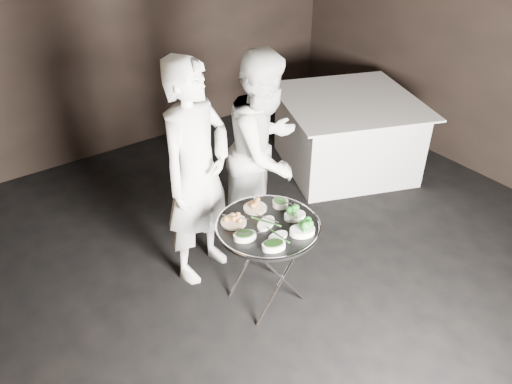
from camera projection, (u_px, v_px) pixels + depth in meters
floor at (310, 321)px, 3.89m from camera, size 6.00×7.00×0.05m
wall_back at (105, 23)px, 5.43m from camera, size 6.00×0.05×3.00m
tray_stand at (267, 260)px, 3.84m from camera, size 0.49×0.42×0.72m
serving_tray at (268, 226)px, 3.66m from camera, size 0.77×0.77×0.04m
potato_plate_a at (234, 220)px, 3.65m from camera, size 0.19×0.19×0.07m
potato_plate_b at (255, 206)px, 3.80m from camera, size 0.18×0.18×0.06m
greens_bowl at (280, 202)px, 3.84m from camera, size 0.12×0.12×0.07m
asparagus_plate_a at (266, 223)px, 3.64m from camera, size 0.22×0.18×0.04m
asparagus_plate_b at (278, 236)px, 3.52m from camera, size 0.17×0.10×0.03m
spinach_bowl_a at (245, 235)px, 3.50m from camera, size 0.19×0.16×0.07m
spinach_bowl_b at (274, 245)px, 3.41m from camera, size 0.20×0.16×0.07m
broccoli_bowl_a at (295, 215)px, 3.70m from camera, size 0.19×0.17×0.07m
broccoli_bowl_b at (302, 230)px, 3.55m from camera, size 0.22×0.19×0.08m
serving_utensils at (264, 214)px, 3.68m from camera, size 0.59×0.44×0.01m
waiter_left at (197, 175)px, 3.86m from camera, size 0.80×0.65×1.88m
waiter_right at (265, 151)px, 4.28m from camera, size 1.05×0.95×1.78m
dining_table at (346, 134)px, 5.60m from camera, size 1.45×1.45×0.83m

